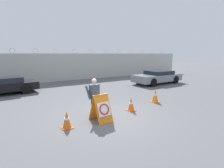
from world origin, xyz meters
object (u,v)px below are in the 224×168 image
Objects in this scene: traffic_cone_mid at (155,96)px; security_guard at (94,96)px; traffic_cone_near at (131,104)px; barricade_sign at (101,108)px; parked_car_front_coupe at (1,86)px; traffic_cone_far at (67,120)px; parked_car_far_side at (157,77)px.

security_guard is at bearing -176.53° from traffic_cone_mid.
security_guard is at bearing 173.03° from traffic_cone_near.
barricade_sign is 0.72m from security_guard.
traffic_cone_near is at bearing 7.17° from barricade_sign.
parked_car_front_coupe reaches higher than barricade_sign.
traffic_cone_near is 3.27m from traffic_cone_far.
security_guard reaches higher than traffic_cone_mid.
parked_car_far_side is at bearing 34.94° from traffic_cone_near.
traffic_cone_mid is (2.10, 0.47, 0.05)m from traffic_cone_near.
security_guard is at bearing 26.70° from parked_car_far_side.
traffic_cone_mid is at bearing 7.51° from barricade_sign.
barricade_sign is 0.66× the size of security_guard.
barricade_sign is 1.48× the size of traffic_cone_mid.
parked_car_far_side reaches higher than traffic_cone_far.
parked_car_front_coupe is (-3.38, 7.20, -0.33)m from security_guard.
parked_car_front_coupe reaches higher than traffic_cone_near.
barricade_sign is 0.24× the size of parked_car_front_coupe.
barricade_sign is at bearing -168.17° from traffic_cone_near.
security_guard is 2.25× the size of traffic_cone_mid.
security_guard is 7.97m from parked_car_front_coupe.
traffic_cone_mid is at bearing 168.56° from security_guard.
barricade_sign is at bearing 108.19° from parked_car_front_coupe.
security_guard is 9.95m from parked_car_far_side.
traffic_cone_mid is 0.16× the size of parked_car_far_side.
parked_car_far_side is at bearing 26.88° from traffic_cone_far.
traffic_cone_far is (-5.36, -0.78, -0.06)m from traffic_cone_mid.
parked_car_far_side is at bearing 26.15° from barricade_sign.
security_guard is 2.64× the size of traffic_cone_far.
traffic_cone_near is at bearing -167.52° from traffic_cone_mid.
traffic_cone_near is at bearing 5.53° from traffic_cone_far.
traffic_cone_mid is 0.16× the size of parked_car_front_coupe.
traffic_cone_near is 8.49m from parked_car_far_side.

